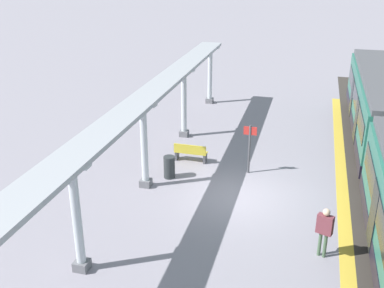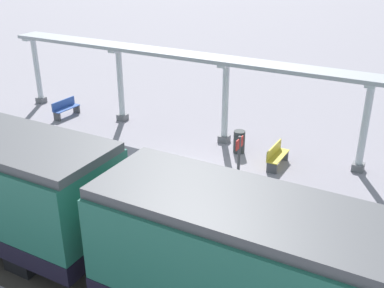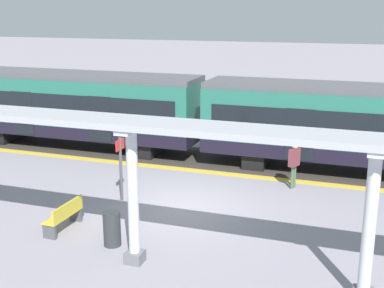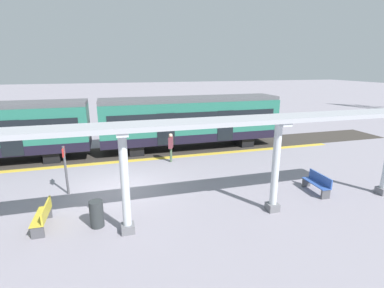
{
  "view_description": "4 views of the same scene",
  "coord_description": "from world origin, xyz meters",
  "px_view_note": "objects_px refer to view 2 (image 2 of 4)",
  "views": [
    {
      "loc": [
        -2.39,
        15.86,
        8.94
      ],
      "look_at": [
        1.77,
        0.26,
        2.17
      ],
      "focal_mm": 43.31,
      "sensor_mm": 36.0,
      "label": 1
    },
    {
      "loc": [
        -13.29,
        -7.66,
        8.3
      ],
      "look_at": [
        0.2,
        -0.28,
        1.38
      ],
      "focal_mm": 43.01,
      "sensor_mm": 36.0,
      "label": 2
    },
    {
      "loc": [
        14.51,
        5.35,
        6.29
      ],
      "look_at": [
        -0.41,
        0.15,
        2.11
      ],
      "focal_mm": 47.63,
      "sensor_mm": 36.0,
      "label": 3
    },
    {
      "loc": [
        12.79,
        -0.25,
        5.51
      ],
      "look_at": [
        -0.13,
        3.47,
        1.85
      ],
      "focal_mm": 27.01,
      "sensor_mm": 36.0,
      "label": 4
    }
  ],
  "objects_px": {
    "canopy_pillar_fourth": "(120,85)",
    "passenger_waiting_near_edge": "(59,169)",
    "trash_bin": "(239,142)",
    "bench_mid_platform": "(276,156)",
    "canopy_pillar_second": "(365,127)",
    "platform_info_sign": "(239,160)",
    "canopy_pillar_third": "(225,103)",
    "canopy_pillar_fifth": "(37,70)",
    "bench_near_end": "(65,108)"
  },
  "relations": [
    {
      "from": "trash_bin",
      "to": "canopy_pillar_fourth",
      "type": "bearing_deg",
      "value": 83.95
    },
    {
      "from": "bench_near_end",
      "to": "trash_bin",
      "type": "distance_m",
      "value": 9.4
    },
    {
      "from": "platform_info_sign",
      "to": "trash_bin",
      "type": "bearing_deg",
      "value": 22.53
    },
    {
      "from": "canopy_pillar_second",
      "to": "canopy_pillar_fifth",
      "type": "relative_size",
      "value": 1.0
    },
    {
      "from": "bench_near_end",
      "to": "bench_mid_platform",
      "type": "height_order",
      "value": "same"
    },
    {
      "from": "bench_near_end",
      "to": "canopy_pillar_fourth",
      "type": "bearing_deg",
      "value": -71.34
    },
    {
      "from": "trash_bin",
      "to": "canopy_pillar_second",
      "type": "bearing_deg",
      "value": -81.63
    },
    {
      "from": "canopy_pillar_fourth",
      "to": "trash_bin",
      "type": "relative_size",
      "value": 3.72
    },
    {
      "from": "canopy_pillar_fifth",
      "to": "passenger_waiting_near_edge",
      "type": "distance_m",
      "value": 10.71
    },
    {
      "from": "canopy_pillar_second",
      "to": "passenger_waiting_near_edge",
      "type": "height_order",
      "value": "canopy_pillar_second"
    },
    {
      "from": "canopy_pillar_fifth",
      "to": "passenger_waiting_near_edge",
      "type": "height_order",
      "value": "canopy_pillar_fifth"
    },
    {
      "from": "canopy_pillar_fourth",
      "to": "trash_bin",
      "type": "height_order",
      "value": "canopy_pillar_fourth"
    },
    {
      "from": "canopy_pillar_third",
      "to": "trash_bin",
      "type": "distance_m",
      "value": 1.82
    },
    {
      "from": "canopy_pillar_third",
      "to": "canopy_pillar_fifth",
      "type": "bearing_deg",
      "value": 90.0
    },
    {
      "from": "platform_info_sign",
      "to": "passenger_waiting_near_edge",
      "type": "relative_size",
      "value": 1.29
    },
    {
      "from": "canopy_pillar_third",
      "to": "canopy_pillar_fifth",
      "type": "relative_size",
      "value": 1.0
    },
    {
      "from": "canopy_pillar_second",
      "to": "bench_near_end",
      "type": "bearing_deg",
      "value": 93.87
    },
    {
      "from": "platform_info_sign",
      "to": "bench_mid_platform",
      "type": "bearing_deg",
      "value": -9.83
    },
    {
      "from": "bench_near_end",
      "to": "platform_info_sign",
      "type": "relative_size",
      "value": 0.69
    },
    {
      "from": "canopy_pillar_second",
      "to": "canopy_pillar_third",
      "type": "distance_m",
      "value": 5.75
    },
    {
      "from": "canopy_pillar_third",
      "to": "trash_bin",
      "type": "relative_size",
      "value": 3.72
    },
    {
      "from": "bench_near_end",
      "to": "platform_info_sign",
      "type": "distance_m",
      "value": 11.14
    },
    {
      "from": "canopy_pillar_second",
      "to": "trash_bin",
      "type": "relative_size",
      "value": 3.72
    },
    {
      "from": "bench_near_end",
      "to": "trash_bin",
      "type": "xyz_separation_m",
      "value": [
        0.26,
        -9.4,
        0.04
      ]
    },
    {
      "from": "bench_mid_platform",
      "to": "platform_info_sign",
      "type": "bearing_deg",
      "value": 170.17
    },
    {
      "from": "canopy_pillar_second",
      "to": "canopy_pillar_fourth",
      "type": "xyz_separation_m",
      "value": [
        0.0,
        11.31,
        0.0
      ]
    },
    {
      "from": "canopy_pillar_fifth",
      "to": "bench_mid_platform",
      "type": "bearing_deg",
      "value": -94.71
    },
    {
      "from": "canopy_pillar_fifth",
      "to": "platform_info_sign",
      "type": "bearing_deg",
      "value": -106.12
    },
    {
      "from": "bench_mid_platform",
      "to": "trash_bin",
      "type": "distance_m",
      "value": 1.85
    },
    {
      "from": "canopy_pillar_second",
      "to": "platform_info_sign",
      "type": "distance_m",
      "value": 5.19
    },
    {
      "from": "bench_near_end",
      "to": "bench_mid_platform",
      "type": "bearing_deg",
      "value": -90.97
    },
    {
      "from": "bench_near_end",
      "to": "passenger_waiting_near_edge",
      "type": "height_order",
      "value": "passenger_waiting_near_edge"
    },
    {
      "from": "canopy_pillar_fourth",
      "to": "bench_mid_platform",
      "type": "relative_size",
      "value": 2.38
    },
    {
      "from": "canopy_pillar_fifth",
      "to": "bench_mid_platform",
      "type": "relative_size",
      "value": 2.38
    },
    {
      "from": "canopy_pillar_fifth",
      "to": "trash_bin",
      "type": "height_order",
      "value": "canopy_pillar_fifth"
    },
    {
      "from": "canopy_pillar_third",
      "to": "canopy_pillar_fifth",
      "type": "xyz_separation_m",
      "value": [
        0.0,
        11.07,
        0.0
      ]
    },
    {
      "from": "canopy_pillar_fifth",
      "to": "trash_bin",
      "type": "xyz_separation_m",
      "value": [
        -0.7,
        -12.08,
        -1.34
      ]
    },
    {
      "from": "passenger_waiting_near_edge",
      "to": "bench_mid_platform",
      "type": "bearing_deg",
      "value": -44.74
    },
    {
      "from": "bench_mid_platform",
      "to": "bench_near_end",
      "type": "bearing_deg",
      "value": 89.03
    },
    {
      "from": "trash_bin",
      "to": "passenger_waiting_near_edge",
      "type": "distance_m",
      "value": 7.49
    },
    {
      "from": "bench_near_end",
      "to": "bench_mid_platform",
      "type": "relative_size",
      "value": 1.01
    },
    {
      "from": "canopy_pillar_fifth",
      "to": "bench_near_end",
      "type": "xyz_separation_m",
      "value": [
        -0.95,
        -2.69,
        -1.38
      ]
    },
    {
      "from": "trash_bin",
      "to": "bench_mid_platform",
      "type": "bearing_deg",
      "value": -104.04
    },
    {
      "from": "canopy_pillar_fifth",
      "to": "bench_mid_platform",
      "type": "height_order",
      "value": "canopy_pillar_fifth"
    },
    {
      "from": "canopy_pillar_second",
      "to": "canopy_pillar_fifth",
      "type": "height_order",
      "value": "same"
    },
    {
      "from": "canopy_pillar_second",
      "to": "bench_near_end",
      "type": "relative_size",
      "value": 2.36
    },
    {
      "from": "bench_mid_platform",
      "to": "passenger_waiting_near_edge",
      "type": "height_order",
      "value": "passenger_waiting_near_edge"
    },
    {
      "from": "canopy_pillar_third",
      "to": "bench_mid_platform",
      "type": "xyz_separation_m",
      "value": [
        -1.14,
        -2.8,
        -1.38
      ]
    },
    {
      "from": "canopy_pillar_fourth",
      "to": "passenger_waiting_near_edge",
      "type": "bearing_deg",
      "value": -159.9
    },
    {
      "from": "trash_bin",
      "to": "platform_info_sign",
      "type": "bearing_deg",
      "value": -157.47
    }
  ]
}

